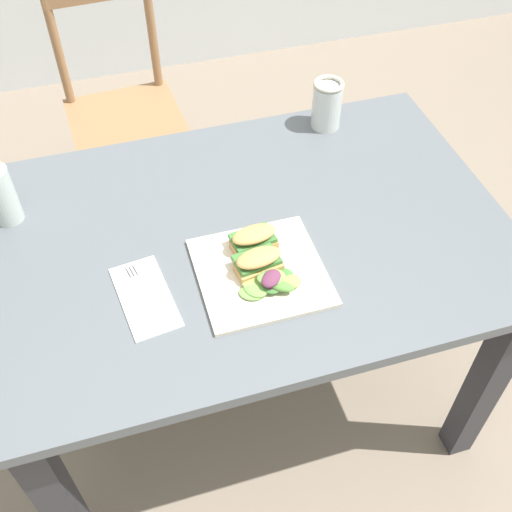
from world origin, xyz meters
The scene contains 11 objects.
ground_plane centered at (0.00, 0.00, 0.00)m, with size 9.29×9.29×0.00m, color #7A6B5B.
dining_table centered at (-0.07, 0.14, 0.61)m, with size 1.24×0.84×0.74m.
chair_wooden_far centered at (-0.27, 1.14, 0.45)m, with size 0.42×0.42×0.87m.
plate_lunch centered at (-0.08, 0.00, 0.74)m, with size 0.28×0.28×0.01m, color beige.
sandwich_half_front centered at (-0.09, 0.01, 0.78)m, with size 0.11×0.08×0.06m.
sandwich_half_back centered at (-0.08, 0.07, 0.78)m, with size 0.11×0.08×0.06m.
salad_mixed_greens centered at (-0.07, -0.04, 0.76)m, with size 0.15×0.12×0.04m.
napkin_folded centered at (-0.34, 0.01, 0.74)m, with size 0.10×0.21×0.00m, color white.
fork_on_napkin centered at (-0.34, 0.02, 0.75)m, with size 0.06×0.18×0.00m.
bottle_cold_brew centered at (-0.61, 0.34, 0.81)m, with size 0.07×0.07×0.19m.
mason_jar_iced_tea centered at (0.25, 0.47, 0.80)m, with size 0.08×0.08×0.14m.
Camera 1 is at (-0.35, -0.85, 1.77)m, focal length 43.16 mm.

